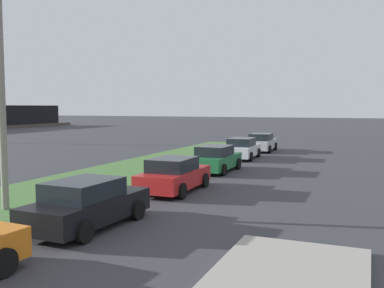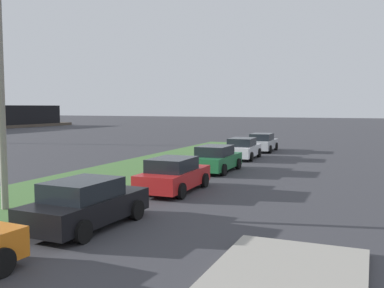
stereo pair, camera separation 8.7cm
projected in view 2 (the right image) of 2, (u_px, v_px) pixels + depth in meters
name	position (u px, v px, depth m)	size (l,w,h in m)	color
parked_car_black	(86.00, 204.00, 13.11)	(4.36, 2.13, 1.47)	black
parked_car_red	(174.00, 175.00, 18.70)	(4.33, 2.09, 1.47)	red
parked_car_green	(216.00, 159.00, 24.46)	(4.30, 2.03, 1.47)	#1E6B38
parked_car_white	(242.00, 149.00, 30.49)	(4.38, 2.18, 1.47)	silver
parked_car_silver	(262.00, 143.00, 35.65)	(4.35, 2.12, 1.47)	#B2B5BA
streetlight	(9.00, 84.00, 14.57)	(0.51, 2.88, 7.50)	gray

